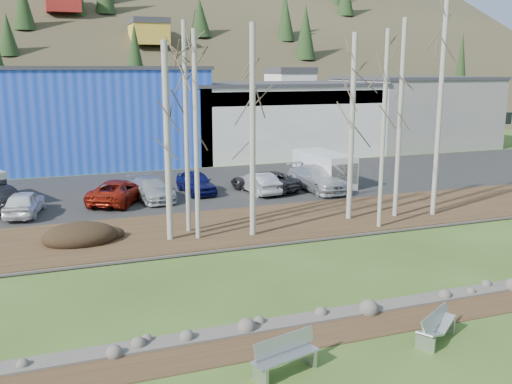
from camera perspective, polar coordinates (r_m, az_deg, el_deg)
name	(u,v)px	position (r m, az deg, el deg)	size (l,w,h in m)	color
ground	(401,356)	(17.58, 14.33, -15.58)	(200.00, 200.00, 0.00)	#334919
dirt_strip	(363,325)	(19.14, 10.68, -12.96)	(80.00, 1.80, 0.03)	#382616
near_bank_rocks	(348,313)	(19.92, 9.17, -11.90)	(80.00, 0.80, 0.50)	#47423D
river	(297,273)	(23.30, 4.15, -8.13)	(80.00, 8.00, 0.90)	#141F30
far_bank_rocks	(261,245)	(26.87, 0.50, -5.30)	(80.00, 0.80, 0.46)	#47423D
far_bank	(239,226)	(29.73, -1.71, -3.42)	(80.00, 7.00, 0.15)	#382616
parking_lot	(190,188)	(39.55, -6.62, 0.44)	(80.00, 14.00, 0.14)	black
building_blue	(82,115)	(51.87, -17.05, 7.34)	(20.40, 12.24, 8.30)	#183FBD
building_white	(274,118)	(55.98, 1.85, 7.42)	(18.36, 12.24, 6.80)	#B9B8B4
building_grey	(413,111)	(63.77, 15.39, 7.80)	(14.28, 12.24, 7.30)	slate
hillside	(96,8)	(97.51, -15.71, 17.33)	(160.00, 72.00, 35.00)	#2D261A
bench_intact	(285,355)	(16.08, 2.92, -15.96)	(2.08, 1.09, 1.00)	#A4A7A9
bench_damaged	(436,327)	(18.59, 17.53, -12.74)	(1.92, 1.48, 0.84)	#A4A7A9
seagull	(448,322)	(19.59, 18.65, -12.26)	(0.45, 0.22, 0.33)	gold
dirt_mound	(80,235)	(27.98, -17.21, -4.11)	(3.43, 2.42, 0.67)	black
birch_0	(167,143)	(26.63, -8.86, 4.86)	(0.29, 0.29, 9.19)	#ABA59B
birch_1	(196,137)	(26.60, -6.01, 5.49)	(0.23, 0.23, 9.70)	#ABA59B
birch_2	(253,132)	(26.99, -0.34, 5.98)	(0.28, 0.28, 10.01)	#ABA59B
birch_3	(186,129)	(27.86, -6.98, 6.25)	(0.23, 0.23, 10.17)	#ABA59B
birch_4	(383,131)	(29.15, 12.62, 5.99)	(0.21, 0.21, 9.84)	#ABA59B
birch_5	(352,128)	(30.50, 9.56, 6.30)	(0.28, 0.28, 9.76)	#ABA59B
birch_6	(400,120)	(31.56, 14.19, 6.99)	(0.25, 0.25, 10.52)	#ABA59B
birch_7	(440,102)	(32.48, 17.93, 8.52)	(0.27, 0.27, 12.34)	#ABA59B
car_0	(24,203)	(33.93, -22.18, -1.03)	(1.66, 4.12, 1.41)	white
car_2	(119,191)	(35.39, -13.55, 0.09)	(2.38, 5.16, 1.43)	maroon
car_3	(151,189)	(35.74, -10.45, 0.28)	(1.90, 4.68, 1.36)	#A6ABAE
car_4	(196,182)	(37.30, -6.02, 0.97)	(1.69, 4.20, 1.43)	#101250
car_5	(259,183)	(37.08, 0.27, 0.91)	(1.44, 4.12, 1.36)	#BCBDBF
car_6	(262,181)	(37.69, 0.62, 1.07)	(2.19, 4.76, 1.32)	#2C2B2E
car_7	(317,179)	(38.13, 6.17, 1.35)	(2.24, 5.52, 1.60)	#BABABC
car_8	(267,181)	(37.80, 1.07, 1.11)	(2.19, 4.76, 1.32)	#2C2B2E
van_white	(326,169)	(39.83, 6.98, 2.28)	(2.57, 5.33, 2.26)	white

